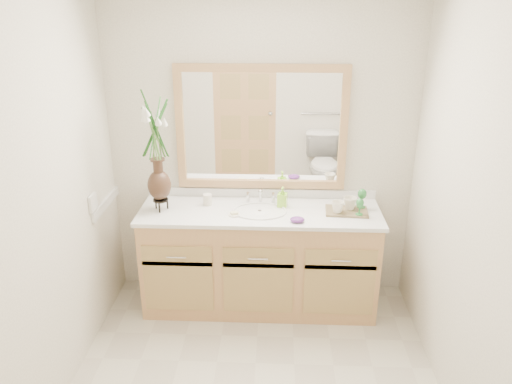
{
  "coord_description": "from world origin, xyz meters",
  "views": [
    {
      "loc": [
        0.12,
        -2.46,
        2.37
      ],
      "look_at": [
        -0.01,
        0.65,
        1.13
      ],
      "focal_mm": 35.0,
      "sensor_mm": 36.0,
      "label": 1
    }
  ],
  "objects_px": {
    "flower_vase": "(156,137)",
    "soap_bottle": "(282,198)",
    "tray": "(347,211)",
    "tumbler": "(208,200)"
  },
  "relations": [
    {
      "from": "tumbler",
      "to": "soap_bottle",
      "type": "height_order",
      "value": "soap_bottle"
    },
    {
      "from": "soap_bottle",
      "to": "tray",
      "type": "relative_size",
      "value": 0.45
    },
    {
      "from": "tumbler",
      "to": "soap_bottle",
      "type": "xyz_separation_m",
      "value": [
        0.58,
        -0.01,
        0.03
      ]
    },
    {
      "from": "flower_vase",
      "to": "tumbler",
      "type": "relative_size",
      "value": 9.75
    },
    {
      "from": "soap_bottle",
      "to": "flower_vase",
      "type": "bearing_deg",
      "value": -162.03
    },
    {
      "from": "flower_vase",
      "to": "tray",
      "type": "distance_m",
      "value": 1.52
    },
    {
      "from": "soap_bottle",
      "to": "tray",
      "type": "distance_m",
      "value": 0.5
    },
    {
      "from": "flower_vase",
      "to": "soap_bottle",
      "type": "relative_size",
      "value": 5.96
    },
    {
      "from": "tray",
      "to": "soap_bottle",
      "type": "bearing_deg",
      "value": 172.78
    },
    {
      "from": "tray",
      "to": "tumbler",
      "type": "bearing_deg",
      "value": 178.32
    }
  ]
}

